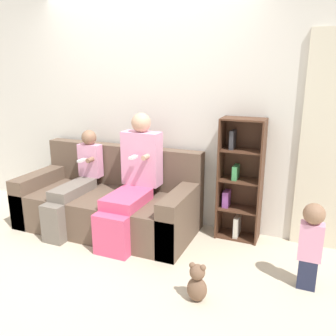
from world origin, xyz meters
The scene contains 8 objects.
ground_plane centered at (0.00, 0.00, 0.00)m, with size 14.00×14.00×0.00m, color beige.
back_wall centered at (0.00, 1.03, 1.27)m, with size 10.00×0.06×2.55m.
couch centered at (-0.25, 0.55, 0.28)m, with size 1.96×0.90×0.88m.
adult_seated centered at (0.11, 0.47, 0.65)m, with size 0.41×0.84×1.30m.
child_seated centered at (-0.58, 0.41, 0.53)m, with size 0.27×0.86×1.06m.
toddler_standing centered at (1.86, 0.17, 0.41)m, with size 0.18×0.17×0.74m.
bookshelf centered at (1.13, 0.88, 0.61)m, with size 0.44×0.27×1.27m.
teddy_bear centered at (1.08, -0.34, 0.15)m, with size 0.16×0.13×0.32m.
Camera 1 is at (1.79, -2.63, 1.75)m, focal length 38.00 mm.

